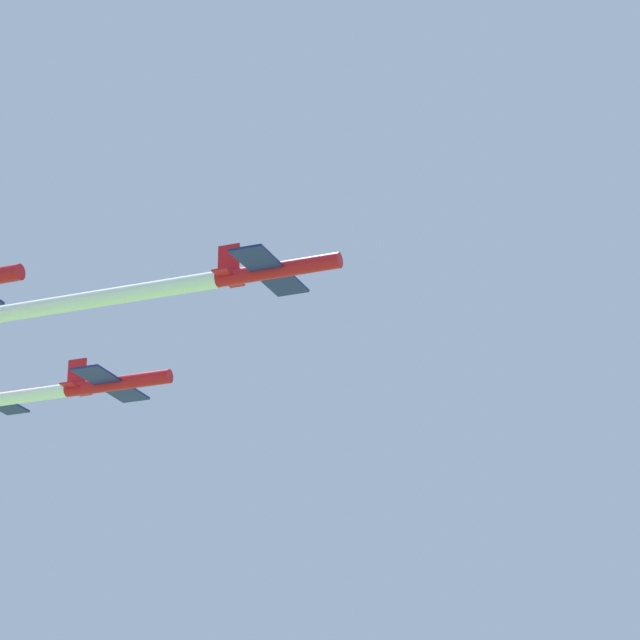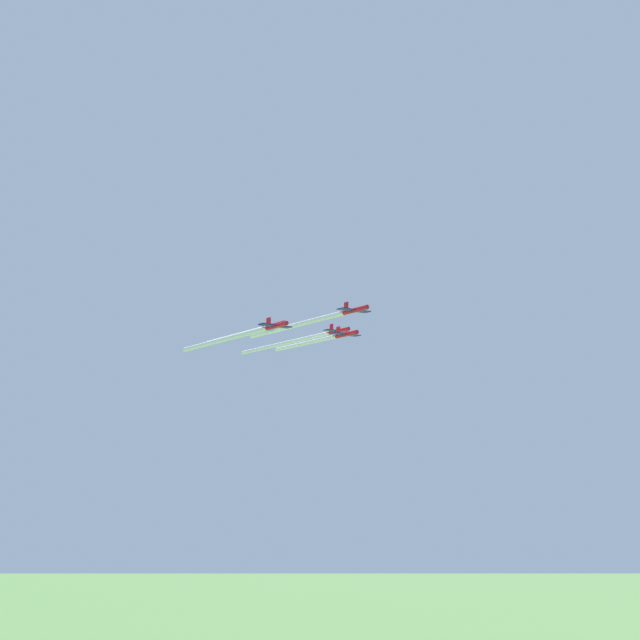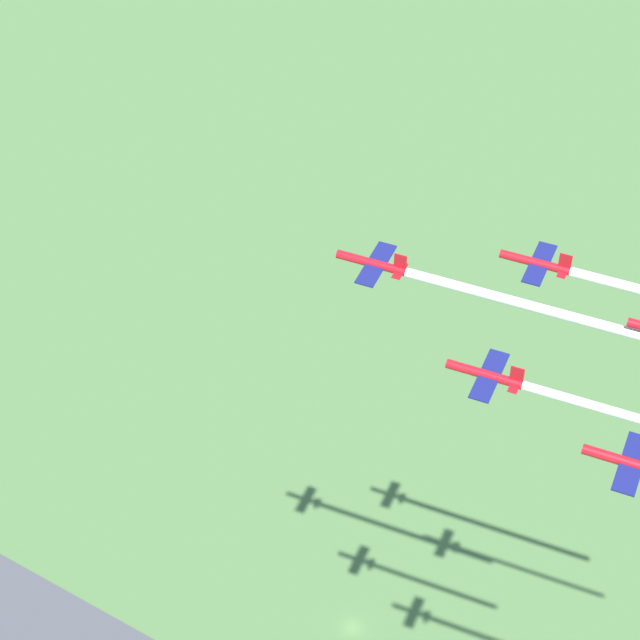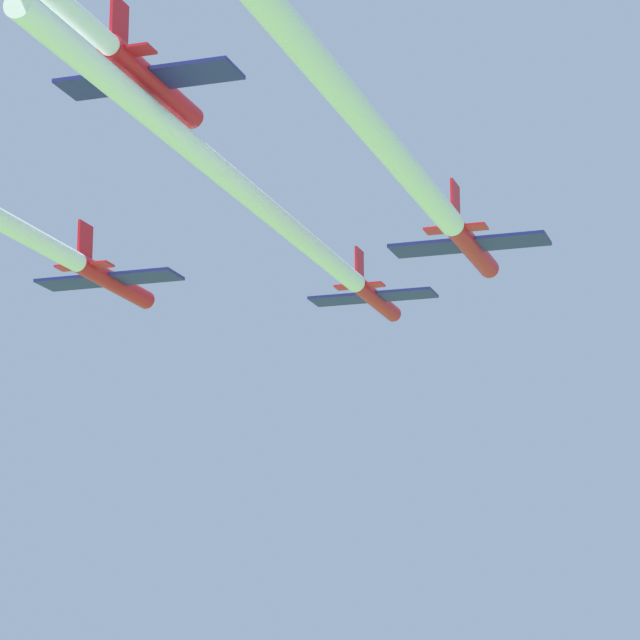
# 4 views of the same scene
# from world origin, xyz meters

# --- Properties ---
(jet_0) EXTENTS (9.41, 9.03, 3.14)m
(jet_0) POSITION_xyz_m (8.97, -41.29, 146.87)
(jet_0) COLOR red
(jet_1) EXTENTS (9.41, 9.03, 3.14)m
(jet_1) POSITION_xyz_m (25.42, -55.26, 144.36)
(jet_1) COLOR red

